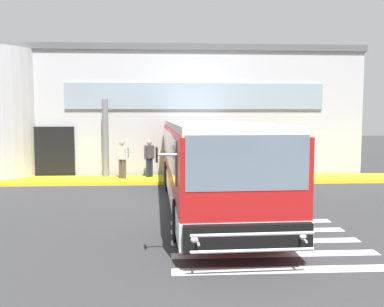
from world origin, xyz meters
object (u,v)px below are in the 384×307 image
(passenger_near_column, at_px, (123,157))
(passenger_by_doorway, at_px, (149,156))
(entry_support_column, at_px, (106,138))
(safety_bollard_yellow, at_px, (240,175))
(bus_main_foreground, at_px, (208,164))
(passenger_at_curb_edge, at_px, (173,158))

(passenger_near_column, distance_m, passenger_by_doorway, 1.20)
(passenger_near_column, height_order, passenger_by_doorway, same)
(entry_support_column, relative_size, safety_bollard_yellow, 3.87)
(bus_main_foreground, height_order, safety_bollard_yellow, bus_main_foreground)
(bus_main_foreground, bearing_deg, safety_bollard_yellow, 65.66)
(passenger_near_column, distance_m, passenger_at_curb_edge, 2.26)
(entry_support_column, xyz_separation_m, bus_main_foreground, (4.11, -5.51, -0.56))
(passenger_by_doorway, distance_m, safety_bollard_yellow, 4.19)
(entry_support_column, bearing_deg, bus_main_foreground, -53.25)
(bus_main_foreground, distance_m, passenger_at_curb_edge, 4.55)
(safety_bollard_yellow, bearing_deg, passenger_near_column, 166.27)
(safety_bollard_yellow, bearing_deg, passenger_at_curb_edge, 165.99)
(entry_support_column, bearing_deg, passenger_by_doorway, -6.51)
(passenger_at_curb_edge, distance_m, safety_bollard_yellow, 2.93)
(entry_support_column, xyz_separation_m, passenger_by_doorway, (1.96, -0.22, -0.81))
(entry_support_column, height_order, passenger_by_doorway, entry_support_column)
(bus_main_foreground, relative_size, passenger_by_doorway, 7.29)
(entry_support_column, height_order, passenger_near_column, entry_support_column)
(bus_main_foreground, xyz_separation_m, safety_bollard_yellow, (1.68, 3.71, -0.89))
(passenger_by_doorway, bearing_deg, safety_bollard_yellow, -22.38)
(entry_support_column, distance_m, bus_main_foreground, 6.90)
(passenger_by_doorway, xyz_separation_m, safety_bollard_yellow, (3.83, -1.58, -0.63))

